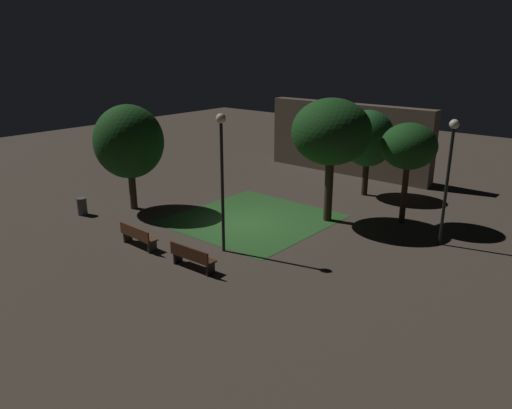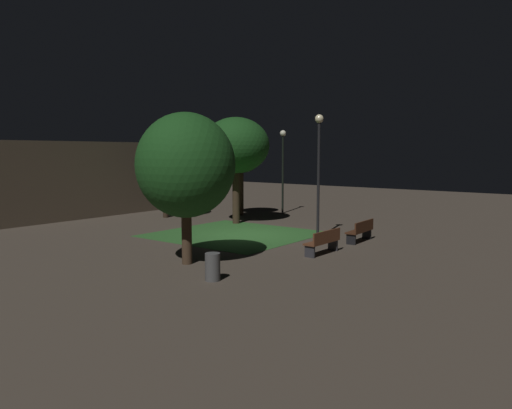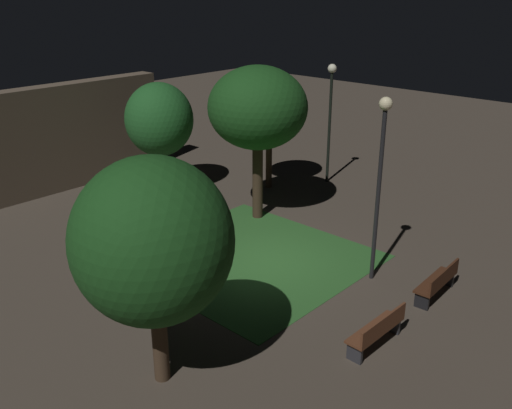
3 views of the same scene
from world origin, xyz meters
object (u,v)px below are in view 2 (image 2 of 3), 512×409
Objects in this scene: tree_back_right at (236,146)px; tree_right_canopy at (241,156)px; tree_near_wall at (186,166)px; trash_bin at (213,267)px; bench_path_side at (324,241)px; bench_lawn_edge at (361,230)px; tree_lawn_side at (165,164)px; lamp_post_plaza_west at (319,156)px; lamp_post_path_center at (283,158)px.

tree_back_right is 3.32m from tree_right_canopy.
trash_bin is (-1.06, -2.11, -2.84)m from tree_near_wall.
bench_path_side and bench_lawn_edge have the same top height.
bench_path_side is 11.79m from tree_right_canopy.
tree_lawn_side is 4.77m from tree_back_right.
bench_path_side is at bearing -105.58° from tree_lawn_side.
tree_back_right is at bearing 61.73° from bench_path_side.
tree_right_canopy is 8.33m from lamp_post_plaza_west.
bench_lawn_edge is at bearing -96.94° from tree_back_right.
tree_right_canopy is at bearing 148.09° from lamp_post_path_center.
lamp_post_path_center is at bearing 53.48° from bench_lawn_edge.
bench_lawn_edge is 0.33× the size of tree_back_right.
tree_near_wall is 1.00× the size of lamp_post_path_center.
tree_lawn_side is at bearing 88.71° from bench_lawn_edge.
tree_near_wall is 0.91× the size of tree_back_right.
lamp_post_path_center reaches higher than bench_lawn_edge.
trash_bin is at bearing -171.66° from lamp_post_plaza_west.
tree_back_right is at bearing -82.24° from tree_lawn_side.
lamp_post_plaza_west reaches higher than bench_path_side.
tree_back_right is (0.63, -4.62, 1.00)m from tree_lawn_side.
bench_lawn_edge is at bearing -91.29° from tree_lawn_side.
tree_lawn_side is (3.35, 12.03, 2.50)m from bench_path_side.
tree_back_right reaches higher than lamp_post_path_center.
tree_near_wall reaches higher than tree_right_canopy.
tree_near_wall reaches higher than lamp_post_path_center.
tree_near_wall is 0.95× the size of lamp_post_plaza_west.
trash_bin is (-9.13, -6.69, -3.58)m from tree_back_right.
tree_back_right is (8.07, 4.58, 0.73)m from tree_near_wall.
trash_bin is (-7.96, -1.17, -3.09)m from lamp_post_plaza_west.
tree_near_wall reaches higher than tree_lawn_side.
lamp_post_plaza_west is (-0.27, 1.89, 3.01)m from bench_lawn_edge.
lamp_post_plaza_west is (6.90, -0.95, 0.25)m from tree_near_wall.
bench_lawn_edge is at bearing -111.31° from tree_right_canopy.
tree_back_right is 6.77× the size of trash_bin.
bench_path_side is 12.23m from lamp_post_path_center.
bench_lawn_edge is 2.27× the size of trash_bin.
lamp_post_plaza_west is (-6.10, -5.99, 0.17)m from lamp_post_path_center.
lamp_post_path_center is 8.55m from lamp_post_plaza_west.
tree_right_canopy is 0.90× the size of lamp_post_path_center.
tree_lawn_side is 14.39m from trash_bin.
tree_lawn_side reaches higher than bench_path_side.
bench_path_side is 2.26× the size of trash_bin.
lamp_post_path_center is 16.05m from trash_bin.
bench_path_side is at bearing -7.95° from trash_bin.
tree_near_wall is 13.94m from lamp_post_path_center.
tree_near_wall is at bearing -149.21° from tree_right_canopy.
tree_lawn_side is at bearing 53.08° from trash_bin.
bench_lawn_edge is 10.36m from tree_right_canopy.
tree_back_right reaches higher than tree_near_wall.
lamp_post_plaza_west reaches higher than tree_lawn_side.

